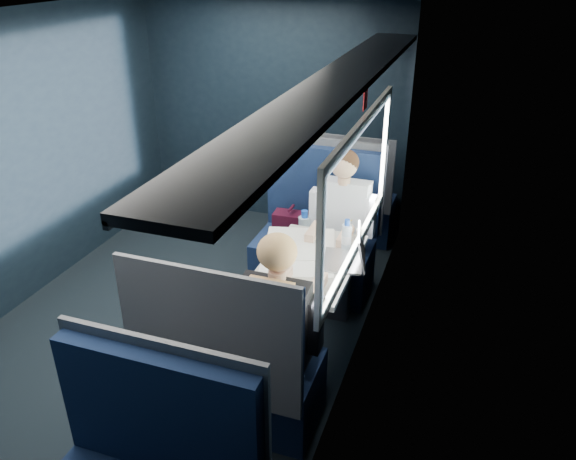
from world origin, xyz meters
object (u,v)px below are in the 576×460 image
(seat_row_front, at_px, (342,202))
(man, at_px, (340,223))
(woman, at_px, (281,319))
(laptop, at_px, (352,254))
(bottle_small, at_px, (347,237))
(seat_bay_near, at_px, (315,241))
(seat_bay_far, at_px, (232,370))
(table, at_px, (306,269))
(cup, at_px, (360,235))

(seat_row_front, height_order, man, man)
(woman, xyz_separation_m, laptop, (0.24, 0.76, 0.08))
(bottle_small, bearing_deg, seat_row_front, 104.72)
(seat_bay_near, distance_m, woman, 1.63)
(seat_row_front, distance_m, bottle_small, 1.67)
(seat_bay_near, height_order, seat_bay_far, same)
(table, height_order, man, man)
(woman, xyz_separation_m, cup, (0.22, 1.12, 0.06))
(woman, relative_size, cup, 14.98)
(man, height_order, cup, man)
(seat_bay_near, bearing_deg, seat_row_front, 89.57)
(table, bearing_deg, seat_row_front, 95.80)
(table, distance_m, bottle_small, 0.37)
(cup, bearing_deg, laptop, -87.28)
(bottle_small, bearing_deg, man, 109.06)
(seat_bay_near, xyz_separation_m, seat_bay_far, (0.01, -1.75, -0.01))
(seat_row_front, distance_m, woman, 2.54)
(man, bearing_deg, bottle_small, -70.94)
(man, xyz_separation_m, cup, (0.22, -0.29, 0.07))
(laptop, bearing_deg, seat_row_front, 105.77)
(laptop, bearing_deg, seat_bay_near, 121.38)
(table, xyz_separation_m, laptop, (0.31, 0.06, 0.15))
(laptop, bearing_deg, table, -169.86)
(seat_bay_far, bearing_deg, laptop, 62.13)
(seat_bay_near, distance_m, laptop, 1.03)
(seat_row_front, height_order, bottle_small, seat_row_front)
(table, relative_size, laptop, 2.55)
(woman, height_order, laptop, woman)
(seat_bay_near, bearing_deg, seat_bay_far, -89.77)
(man, bearing_deg, cup, -51.82)
(seat_row_front, bearing_deg, man, -77.17)
(woman, height_order, cup, woman)
(seat_bay_near, distance_m, man, 0.43)
(seat_bay_far, xyz_separation_m, cup, (0.47, 1.29, 0.37))
(seat_bay_far, height_order, man, man)
(bottle_small, bearing_deg, woman, -99.68)
(bottle_small, bearing_deg, seat_bay_near, 123.16)
(laptop, height_order, cup, laptop)
(bottle_small, height_order, cup, bottle_small)
(cup, bearing_deg, man, 128.18)
(seat_bay_far, relative_size, bottle_small, 5.26)
(table, bearing_deg, laptop, 10.14)
(table, height_order, laptop, laptop)
(laptop, distance_m, bottle_small, 0.20)
(woman, relative_size, laptop, 3.37)
(table, bearing_deg, seat_bay_far, -101.78)
(seat_row_front, relative_size, cup, 13.14)
(seat_row_front, xyz_separation_m, bottle_small, (0.41, -1.56, 0.44))
(seat_bay_far, bearing_deg, woman, 33.82)
(woman, bearing_deg, table, 95.45)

